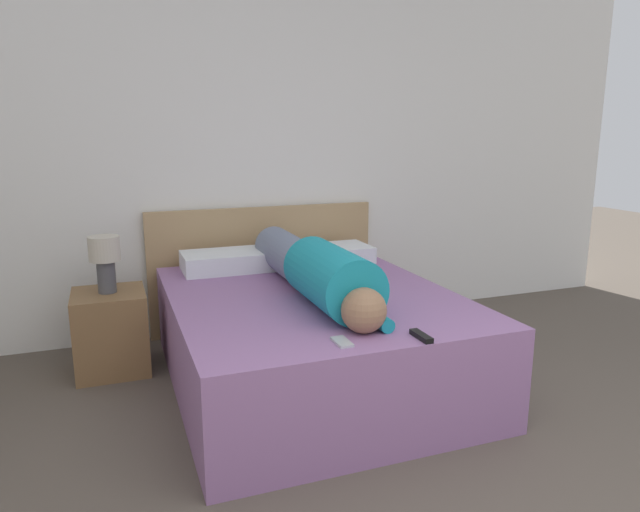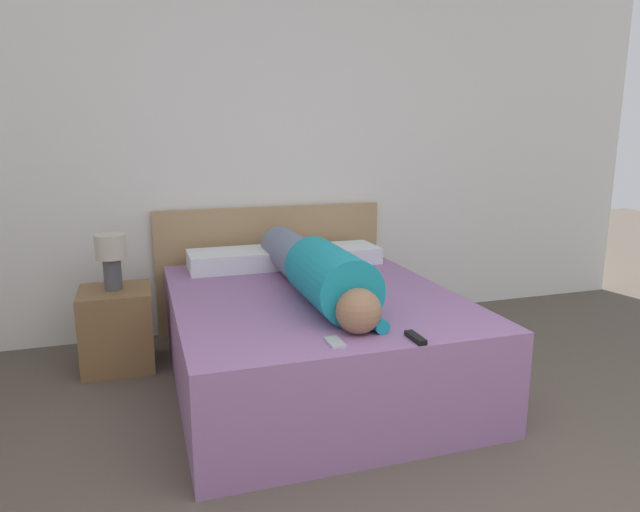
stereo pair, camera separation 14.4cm
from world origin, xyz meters
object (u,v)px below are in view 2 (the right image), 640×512
table_lamp (111,255)px  pillow_near_headboard (233,260)px  nightstand (117,328)px  cell_phone (335,342)px  tv_remote (415,338)px  pillow_second (336,254)px  bed (313,338)px  person_lying (316,270)px

table_lamp → pillow_near_headboard: table_lamp is taller
nightstand → cell_phone: cell_phone is taller
nightstand → tv_remote: bearing=-47.9°
pillow_second → tv_remote: bearing=-96.7°
tv_remote → bed: bearing=103.9°
table_lamp → pillow_second: bearing=5.3°
table_lamp → pillow_second: 1.52m
nightstand → pillow_near_headboard: 0.86m
bed → pillow_second: bearing=61.1°
table_lamp → pillow_second: size_ratio=0.61×
tv_remote → table_lamp: bearing=132.1°
person_lying → pillow_second: bearing=63.1°
person_lying → bed: bearing=96.6°
bed → person_lying: person_lying is taller
table_lamp → nightstand: bearing=90.0°
tv_remote → cell_phone: size_ratio=1.15×
table_lamp → tv_remote: size_ratio=2.32×
pillow_near_headboard → tv_remote: 1.70m
nightstand → pillow_second: bearing=5.3°
nightstand → cell_phone: 1.72m
bed → pillow_second: pillow_second is taller
person_lying → cell_phone: (-0.15, -0.75, -0.14)m
pillow_near_headboard → pillow_second: 0.74m
pillow_second → cell_phone: 1.63m
bed → table_lamp: bearing=151.9°
tv_remote → person_lying: bearing=104.3°
bed → person_lying: 0.43m
pillow_near_headboard → pillow_second: bearing=0.0°
nightstand → person_lying: 1.36m
table_lamp → person_lying: (1.12, -0.64, -0.03)m
bed → pillow_near_headboard: size_ratio=3.18×
bed → cell_phone: cell_phone is taller
pillow_second → table_lamp: bearing=-174.7°
nightstand → pillow_near_headboard: pillow_near_headboard is taller
pillow_second → cell_phone: bearing=-109.6°
pillow_second → person_lying: bearing=-116.9°
person_lying → pillow_near_headboard: person_lying is taller
bed → table_lamp: table_lamp is taller
bed → cell_phone: size_ratio=14.70×
pillow_second → cell_phone: pillow_second is taller
table_lamp → person_lying: 1.29m
cell_phone → pillow_near_headboard: bearing=97.3°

